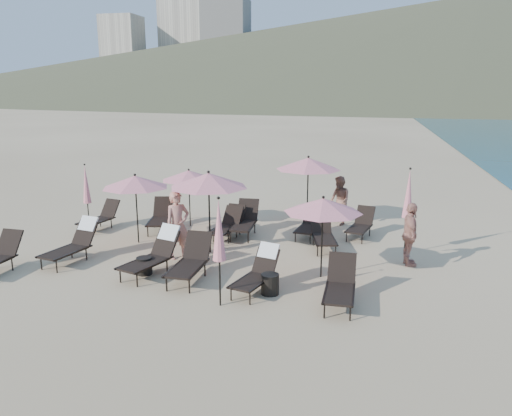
% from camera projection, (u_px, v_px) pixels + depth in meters
% --- Properties ---
extents(ground, '(800.00, 800.00, 0.00)m').
position_uv_depth(ground, '(222.00, 284.00, 12.26)').
color(ground, '#D6BA8C').
rests_on(ground, ground).
extents(volcanic_headland, '(690.00, 690.00, 55.00)m').
position_uv_depth(volcanic_headland, '(499.00, 48.00, 277.75)').
color(volcanic_headland, brown).
rests_on(volcanic_headland, ground).
extents(hotel_skyline, '(109.00, 82.00, 55.00)m').
position_uv_depth(hotel_skyline, '(199.00, 53.00, 283.83)').
color(hotel_skyline, beige).
rests_on(hotel_skyline, ground).
extents(lounger_1, '(1.01, 1.89, 1.12)m').
position_uv_depth(lounger_1, '(74.00, 242.00, 13.79)').
color(lounger_1, black).
rests_on(lounger_1, ground).
extents(lounger_2, '(1.18, 1.94, 1.14)m').
position_uv_depth(lounger_2, '(154.00, 253.00, 12.86)').
color(lounger_2, black).
rests_on(lounger_2, ground).
extents(lounger_3, '(0.71, 1.82, 1.05)m').
position_uv_depth(lounger_3, '(190.00, 261.00, 12.45)').
color(lounger_3, black).
rests_on(lounger_3, ground).
extents(lounger_4, '(1.00, 1.71, 1.00)m').
position_uv_depth(lounger_4, '(258.00, 271.00, 11.78)').
color(lounger_4, black).
rests_on(lounger_4, ground).
extents(lounger_5, '(0.66, 1.70, 0.97)m').
position_uv_depth(lounger_5, '(340.00, 285.00, 11.02)').
color(lounger_5, black).
rests_on(lounger_5, ground).
extents(lounger_6, '(0.95, 1.69, 0.92)m').
position_uv_depth(lounger_6, '(100.00, 217.00, 16.93)').
color(lounger_6, black).
rests_on(lounger_6, ground).
extents(lounger_7, '(1.02, 1.84, 1.00)m').
position_uv_depth(lounger_7, '(161.00, 216.00, 16.83)').
color(lounger_7, black).
rests_on(lounger_7, ground).
extents(lounger_8, '(0.79, 1.67, 0.93)m').
position_uv_depth(lounger_8, '(230.00, 223.00, 16.11)').
color(lounger_8, black).
rests_on(lounger_8, ground).
extents(lounger_9, '(0.91, 1.71, 0.94)m').
position_uv_depth(lounger_9, '(226.00, 225.00, 15.85)').
color(lounger_9, black).
rests_on(lounger_9, ground).
extents(lounger_10, '(0.79, 1.61, 0.89)m').
position_uv_depth(lounger_10, '(309.00, 224.00, 16.05)').
color(lounger_10, black).
rests_on(lounger_10, ground).
extents(lounger_11, '(0.98, 1.74, 0.94)m').
position_uv_depth(lounger_11, '(323.00, 234.00, 14.90)').
color(lounger_11, black).
rests_on(lounger_11, ground).
extents(lounger_12, '(0.95, 1.66, 0.90)m').
position_uv_depth(lounger_12, '(361.00, 224.00, 16.04)').
color(lounger_12, black).
rests_on(lounger_12, ground).
extents(lounger_13, '(0.77, 1.86, 1.06)m').
position_uv_depth(lounger_13, '(245.00, 220.00, 16.23)').
color(lounger_13, black).
rests_on(lounger_13, ground).
extents(umbrella_open_0, '(2.02, 2.02, 2.18)m').
position_uv_depth(umbrella_open_0, '(135.00, 182.00, 15.10)').
color(umbrella_open_0, black).
rests_on(umbrella_open_0, ground).
extents(umbrella_open_1, '(2.26, 2.26, 2.43)m').
position_uv_depth(umbrella_open_1, '(209.00, 180.00, 14.10)').
color(umbrella_open_1, black).
rests_on(umbrella_open_1, ground).
extents(umbrella_open_2, '(1.97, 1.97, 2.12)m').
position_uv_depth(umbrella_open_2, '(323.00, 205.00, 12.28)').
color(umbrella_open_2, black).
rests_on(umbrella_open_2, ground).
extents(umbrella_open_3, '(1.88, 1.88, 2.02)m').
position_uv_depth(umbrella_open_3, '(189.00, 175.00, 17.00)').
color(umbrella_open_3, black).
rests_on(umbrella_open_3, ground).
extents(umbrella_open_4, '(2.26, 2.26, 2.43)m').
position_uv_depth(umbrella_open_4, '(308.00, 164.00, 17.19)').
color(umbrella_open_4, black).
rests_on(umbrella_open_4, ground).
extents(umbrella_closed_0, '(0.29, 0.29, 2.47)m').
position_uv_depth(umbrella_closed_0, '(219.00, 231.00, 10.64)').
color(umbrella_closed_0, black).
rests_on(umbrella_closed_0, ground).
extents(umbrella_closed_1, '(0.30, 0.30, 2.53)m').
position_uv_depth(umbrella_closed_1, '(408.00, 194.00, 14.11)').
color(umbrella_closed_1, black).
rests_on(umbrella_closed_1, ground).
extents(umbrella_closed_2, '(0.27, 0.27, 2.30)m').
position_uv_depth(umbrella_closed_2, '(86.00, 185.00, 16.36)').
color(umbrella_closed_2, black).
rests_on(umbrella_closed_2, ground).
extents(side_table_0, '(0.40, 0.40, 0.45)m').
position_uv_depth(side_table_0, '(144.00, 266.00, 12.85)').
color(side_table_0, black).
rests_on(side_table_0, ground).
extents(side_table_1, '(0.43, 0.43, 0.49)m').
position_uv_depth(side_table_1, '(270.00, 284.00, 11.61)').
color(side_table_1, black).
rests_on(side_table_1, ground).
extents(beachgoer_a, '(0.81, 0.82, 1.92)m').
position_uv_depth(beachgoer_a, '(178.00, 225.00, 13.94)').
color(beachgoer_a, tan).
rests_on(beachgoer_a, ground).
extents(beachgoer_b, '(0.97, 1.04, 1.70)m').
position_uv_depth(beachgoer_b, '(339.00, 201.00, 17.45)').
color(beachgoer_b, '#A06952').
rests_on(beachgoer_b, ground).
extents(beachgoer_c, '(0.55, 1.06, 1.74)m').
position_uv_depth(beachgoer_c, '(410.00, 234.00, 13.35)').
color(beachgoer_c, tan).
rests_on(beachgoer_c, ground).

